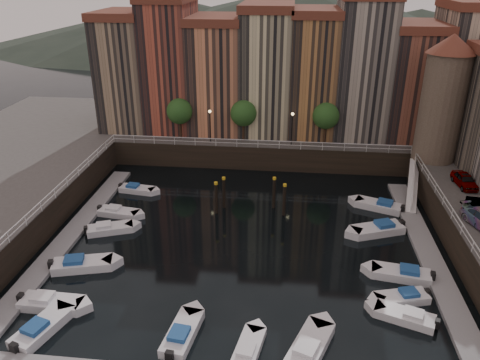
# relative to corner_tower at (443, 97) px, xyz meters

# --- Properties ---
(ground) EXTENTS (200.00, 200.00, 0.00)m
(ground) POSITION_rel_corner_tower_xyz_m (-20.00, -14.50, -10.19)
(ground) COLOR black
(ground) RESTS_ON ground
(quay_far) EXTENTS (80.00, 20.00, 3.00)m
(quay_far) POSITION_rel_corner_tower_xyz_m (-20.00, 11.50, -8.69)
(quay_far) COLOR black
(quay_far) RESTS_ON ground
(dock_left) EXTENTS (2.00, 28.00, 0.35)m
(dock_left) POSITION_rel_corner_tower_xyz_m (-36.20, -15.50, -10.02)
(dock_left) COLOR gray
(dock_left) RESTS_ON ground
(dock_right) EXTENTS (2.00, 28.00, 0.35)m
(dock_right) POSITION_rel_corner_tower_xyz_m (-3.80, -15.50, -10.02)
(dock_right) COLOR gray
(dock_right) RESTS_ON ground
(mountains) EXTENTS (145.00, 100.00, 18.00)m
(mountains) POSITION_rel_corner_tower_xyz_m (-18.28, 95.50, -2.28)
(mountains) COLOR #2D382D
(mountains) RESTS_ON ground
(far_terrace) EXTENTS (48.70, 10.30, 17.50)m
(far_terrace) POSITION_rel_corner_tower_xyz_m (-16.69, 9.00, 0.76)
(far_terrace) COLOR #91795C
(far_terrace) RESTS_ON quay_far
(corner_tower) EXTENTS (5.20, 5.20, 13.80)m
(corner_tower) POSITION_rel_corner_tower_xyz_m (0.00, 0.00, 0.00)
(corner_tower) COLOR #6B5B4C
(corner_tower) RESTS_ON quay_right
(promenade_trees) EXTENTS (21.20, 3.20, 5.20)m
(promenade_trees) POSITION_rel_corner_tower_xyz_m (-21.33, 3.70, -3.61)
(promenade_trees) COLOR black
(promenade_trees) RESTS_ON quay_far
(street_lamps) EXTENTS (10.36, 0.36, 4.18)m
(street_lamps) POSITION_rel_corner_tower_xyz_m (-21.00, 2.70, -4.30)
(street_lamps) COLOR black
(street_lamps) RESTS_ON quay_far
(railings) EXTENTS (36.08, 34.04, 0.52)m
(railings) POSITION_rel_corner_tower_xyz_m (-20.00, -9.62, -6.41)
(railings) COLOR white
(railings) RESTS_ON ground
(gangway) EXTENTS (2.78, 8.32, 3.73)m
(gangway) POSITION_rel_corner_tower_xyz_m (-2.90, -4.50, -8.28)
(gangway) COLOR white
(gangway) RESTS_ON ground
(mooring_pilings) EXTENTS (7.19, 2.17, 3.78)m
(mooring_pilings) POSITION_rel_corner_tower_xyz_m (-20.04, -9.06, -8.54)
(mooring_pilings) COLOR black
(mooring_pilings) RESTS_ON ground
(boat_left_0) EXTENTS (4.92, 1.90, 1.13)m
(boat_left_0) POSITION_rel_corner_tower_xyz_m (-33.29, -25.65, -9.81)
(boat_left_0) COLOR silver
(boat_left_0) RESTS_ON ground
(boat_left_1) EXTENTS (5.25, 3.04, 1.18)m
(boat_left_1) POSITION_rel_corner_tower_xyz_m (-33.06, -20.69, -9.80)
(boat_left_1) COLOR silver
(boat_left_1) RESTS_ON ground
(boat_left_2) EXTENTS (4.55, 3.03, 1.03)m
(boat_left_2) POSITION_rel_corner_tower_xyz_m (-32.89, -14.73, -9.85)
(boat_left_2) COLOR silver
(boat_left_2) RESTS_ON ground
(boat_left_3) EXTENTS (4.46, 2.14, 1.00)m
(boat_left_3) POSITION_rel_corner_tower_xyz_m (-33.18, -11.48, -9.86)
(boat_left_3) COLOR silver
(boat_left_3) RESTS_ON ground
(boat_left_4) EXTENTS (4.26, 2.04, 0.96)m
(boat_left_4) POSITION_rel_corner_tower_xyz_m (-32.99, -5.99, -9.87)
(boat_left_4) COLOR silver
(boat_left_4) RESTS_ON ground
(boat_right_0) EXTENTS (4.47, 2.95, 1.01)m
(boat_right_0) POSITION_rel_corner_tower_xyz_m (-7.48, -24.23, -9.85)
(boat_right_0) COLOR silver
(boat_right_0) RESTS_ON ground
(boat_right_1) EXTENTS (4.36, 2.56, 0.98)m
(boat_right_1) POSITION_rel_corner_tower_xyz_m (-7.27, -22.10, -9.86)
(boat_right_1) COLOR silver
(boat_right_1) RESTS_ON ground
(boat_right_2) EXTENTS (5.00, 2.49, 1.12)m
(boat_right_2) POSITION_rel_corner_tower_xyz_m (-6.72, -19.11, -9.82)
(boat_right_2) COLOR silver
(boat_right_2) RESTS_ON ground
(boat_right_3) EXTENTS (5.30, 3.55, 1.20)m
(boat_right_3) POSITION_rel_corner_tower_xyz_m (-7.51, -12.14, -9.79)
(boat_right_3) COLOR silver
(boat_right_3) RESTS_ON ground
(boat_right_4) EXTENTS (5.01, 3.37, 1.13)m
(boat_right_4) POSITION_rel_corner_tower_xyz_m (-6.64, -7.19, -9.81)
(boat_right_4) COLOR silver
(boat_right_4) RESTS_ON ground
(boat_near_0) EXTENTS (3.11, 5.08, 1.14)m
(boat_near_0) POSITION_rel_corner_tower_xyz_m (-32.62, -28.18, -9.81)
(boat_near_0) COLOR silver
(boat_near_0) RESTS_ON ground
(boat_near_1) EXTENTS (2.31, 4.87, 1.10)m
(boat_near_1) POSITION_rel_corner_tower_xyz_m (-22.92, -27.71, -9.82)
(boat_near_1) COLOR silver
(boat_near_1) RESTS_ON ground
(boat_near_2) EXTENTS (2.18, 4.23, 0.95)m
(boat_near_2) POSITION_rel_corner_tower_xyz_m (-18.35, -28.61, -9.87)
(boat_near_2) COLOR silver
(boat_near_2) RESTS_ON ground
(boat_near_3) EXTENTS (3.61, 5.35, 1.21)m
(boat_near_3) POSITION_rel_corner_tower_xyz_m (-14.43, -28.13, -9.79)
(boat_near_3) COLOR silver
(boat_near_3) RESTS_ON ground
(car_a) EXTENTS (1.94, 4.01, 1.32)m
(car_a) POSITION_rel_corner_tower_xyz_m (1.17, -7.32, -6.53)
(car_a) COLOR gray
(car_a) RESTS_ON quay_right
(car_b) EXTENTS (2.00, 4.46, 1.42)m
(car_b) POSITION_rel_corner_tower_xyz_m (0.33, -13.89, -6.48)
(car_b) COLOR gray
(car_b) RESTS_ON quay_right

